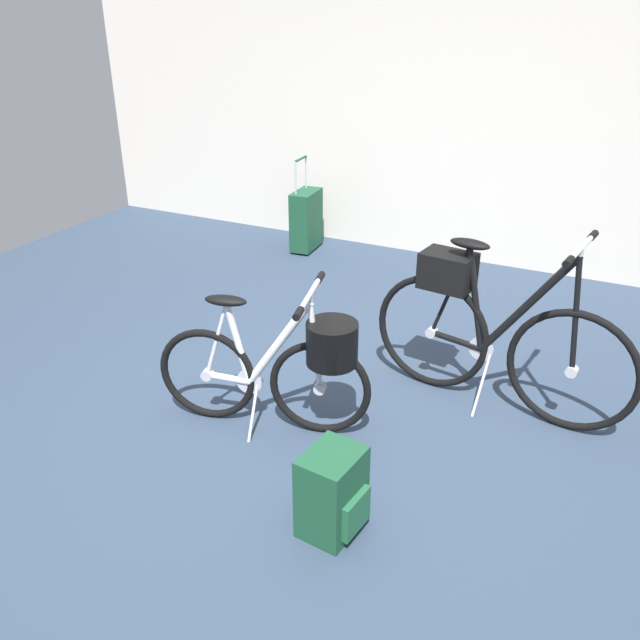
% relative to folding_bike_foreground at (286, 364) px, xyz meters
% --- Properties ---
extents(ground_plane, '(7.64, 7.64, 0.00)m').
position_rel_folding_bike_foreground_xyz_m(ground_plane, '(0.21, -0.07, -0.39)').
color(ground_plane, '#2D3D51').
extents(back_wall, '(7.64, 0.10, 2.75)m').
position_rel_folding_bike_foreground_xyz_m(back_wall, '(0.21, 2.95, 0.98)').
color(back_wall, silver).
rests_on(back_wall, ground_plane).
extents(folding_bike_foreground, '(1.13, 0.52, 0.81)m').
position_rel_folding_bike_foreground_xyz_m(folding_bike_foreground, '(0.00, 0.00, 0.00)').
color(folding_bike_foreground, black).
rests_on(folding_bike_foreground, ground_plane).
extents(display_bike_right, '(1.47, 0.53, 1.02)m').
position_rel_folding_bike_foreground_xyz_m(display_bike_right, '(0.86, 0.72, 0.07)').
color(display_bike_right, black).
rests_on(display_bike_right, ground_plane).
extents(rolling_suitcase, '(0.21, 0.37, 0.83)m').
position_rel_folding_bike_foreground_xyz_m(rolling_suitcase, '(-1.18, 2.52, -0.11)').
color(rolling_suitcase, '#19472D').
rests_on(rolling_suitcase, ground_plane).
extents(backpack_on_floor, '(0.27, 0.29, 0.39)m').
position_rel_folding_bike_foreground_xyz_m(backpack_on_floor, '(0.54, -0.57, -0.20)').
color(backpack_on_floor, '#19472D').
rests_on(backpack_on_floor, ground_plane).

